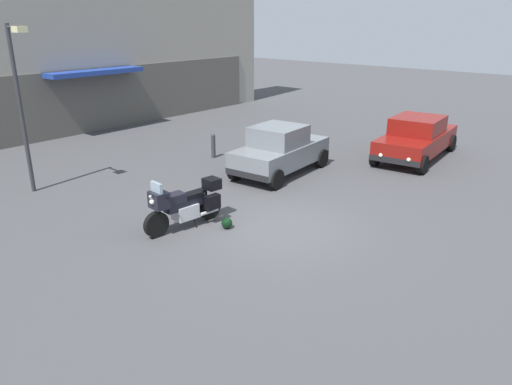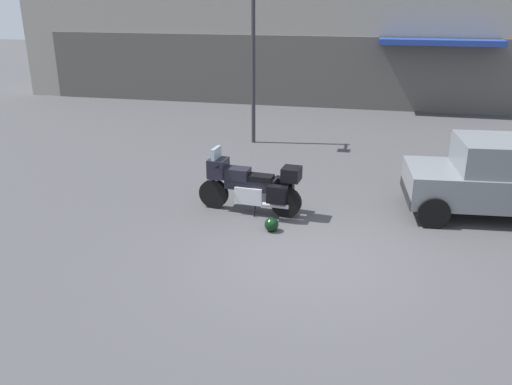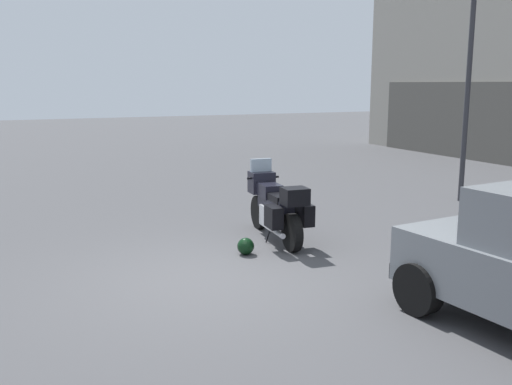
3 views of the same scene
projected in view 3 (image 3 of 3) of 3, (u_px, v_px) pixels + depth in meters
name	position (u px, v px, depth m)	size (l,w,h in m)	color
ground_plane	(207.00, 280.00, 8.07)	(80.00, 80.00, 0.00)	#424244
motorcycle	(275.00, 206.00, 10.02)	(2.26, 0.84, 1.36)	black
helmet	(246.00, 246.00, 9.23)	(0.28, 0.28, 0.28)	black
streetlamp_curbside	(464.00, 75.00, 12.89)	(0.28, 0.94, 4.83)	#2D2D33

